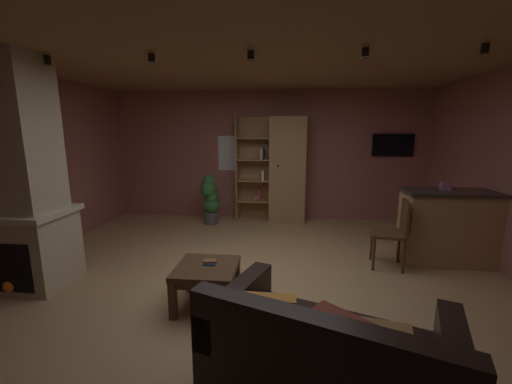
% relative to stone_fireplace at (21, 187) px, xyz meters
% --- Properties ---
extents(floor, '(6.31, 6.03, 0.02)m').
position_rel_stone_fireplace_xyz_m(floor, '(2.61, 0.23, -1.19)').
color(floor, tan).
rests_on(floor, ground).
extents(wall_back, '(6.43, 0.06, 2.61)m').
position_rel_stone_fireplace_xyz_m(wall_back, '(2.61, 3.27, 0.13)').
color(wall_back, '#9E5B56').
rests_on(wall_back, ground).
extents(ceiling, '(6.31, 6.03, 0.02)m').
position_rel_stone_fireplace_xyz_m(ceiling, '(2.61, 0.23, 1.44)').
color(ceiling, '#8E6B47').
extents(window_pane_back, '(0.64, 0.01, 0.71)m').
position_rel_stone_fireplace_xyz_m(window_pane_back, '(1.89, 3.24, 0.17)').
color(window_pane_back, white).
extents(stone_fireplace, '(0.92, 0.79, 2.61)m').
position_rel_stone_fireplace_xyz_m(stone_fireplace, '(0.00, 0.00, 0.00)').
color(stone_fireplace, '#BCAD8E').
rests_on(stone_fireplace, ground).
extents(bookshelf_cabinet, '(1.36, 0.41, 2.08)m').
position_rel_stone_fireplace_xyz_m(bookshelf_cabinet, '(2.91, 3.00, -0.15)').
color(bookshelf_cabinet, '#A87F51').
rests_on(bookshelf_cabinet, ground).
extents(kitchen_bar_counter, '(1.46, 0.57, 1.02)m').
position_rel_stone_fireplace_xyz_m(kitchen_bar_counter, '(5.31, 1.14, -0.67)').
color(kitchen_bar_counter, '#A87F51').
rests_on(kitchen_bar_counter, ground).
extents(tissue_box, '(0.14, 0.14, 0.11)m').
position_rel_stone_fireplace_xyz_m(tissue_box, '(5.14, 1.21, -0.11)').
color(tissue_box, '#995972').
rests_on(tissue_box, kitchen_bar_counter).
extents(leather_couch, '(1.77, 1.41, 0.84)m').
position_rel_stone_fireplace_xyz_m(leather_couch, '(3.27, -1.39, -0.87)').
color(leather_couch, black).
rests_on(leather_couch, ground).
extents(coffee_table, '(0.62, 0.63, 0.44)m').
position_rel_stone_fireplace_xyz_m(coffee_table, '(2.18, -0.26, -0.83)').
color(coffee_table, '#4C331E').
rests_on(coffee_table, ground).
extents(table_book_0, '(0.12, 0.08, 0.02)m').
position_rel_stone_fireplace_xyz_m(table_book_0, '(2.21, -0.22, -0.73)').
color(table_book_0, '#2D4C8C').
rests_on(table_book_0, coffee_table).
extents(table_book_1, '(0.14, 0.10, 0.02)m').
position_rel_stone_fireplace_xyz_m(table_book_1, '(2.20, -0.21, -0.71)').
color(table_book_1, brown).
rests_on(table_book_1, coffee_table).
extents(dining_chair, '(0.48, 0.48, 0.92)m').
position_rel_stone_fireplace_xyz_m(dining_chair, '(4.43, 0.91, -0.65)').
color(dining_chair, '#4C331E').
rests_on(dining_chair, ground).
extents(potted_floor_plant, '(0.36, 0.36, 0.96)m').
position_rel_stone_fireplace_xyz_m(potted_floor_plant, '(1.51, 2.67, -0.67)').
color(potted_floor_plant, '#4C4C51').
rests_on(potted_floor_plant, ground).
extents(wall_mounted_tv, '(0.78, 0.06, 0.44)m').
position_rel_stone_fireplace_xyz_m(wall_mounted_tv, '(5.05, 3.21, 0.35)').
color(wall_mounted_tv, black).
extents(track_light_spot_0, '(0.07, 0.07, 0.09)m').
position_rel_stone_fireplace_xyz_m(track_light_spot_0, '(0.44, 0.08, 1.36)').
color(track_light_spot_0, black).
extents(track_light_spot_1, '(0.07, 0.07, 0.09)m').
position_rel_stone_fireplace_xyz_m(track_light_spot_1, '(1.57, 0.11, 1.36)').
color(track_light_spot_1, black).
extents(track_light_spot_2, '(0.07, 0.07, 0.09)m').
position_rel_stone_fireplace_xyz_m(track_light_spot_2, '(2.61, 0.09, 1.36)').
color(track_light_spot_2, black).
extents(track_light_spot_3, '(0.07, 0.07, 0.09)m').
position_rel_stone_fireplace_xyz_m(track_light_spot_3, '(3.72, 0.08, 1.36)').
color(track_light_spot_3, black).
extents(track_light_spot_4, '(0.07, 0.07, 0.09)m').
position_rel_stone_fireplace_xyz_m(track_light_spot_4, '(4.76, 0.02, 1.36)').
color(track_light_spot_4, black).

